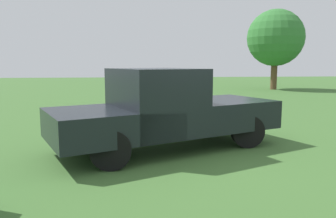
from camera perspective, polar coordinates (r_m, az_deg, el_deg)
ground_plane at (r=6.88m, az=2.13°, el=-8.10°), size 80.00×80.00×0.00m
pickup_truck at (r=7.19m, az=-0.92°, el=0.10°), size 5.41×3.74×1.79m
person_bystander at (r=12.25m, az=1.62°, el=3.43°), size 0.37×0.37×1.68m
tree_back_right at (r=25.70m, az=18.17°, el=11.63°), size 4.10×4.10×5.82m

